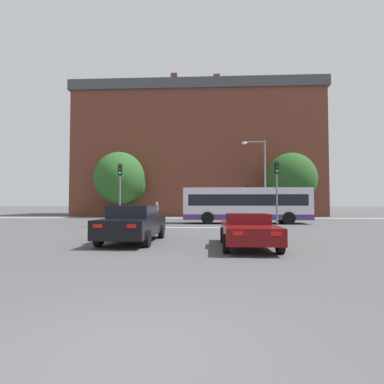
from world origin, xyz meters
TOP-DOWN VIEW (x-y plane):
  - ground_plane at (0.00, 0.00)m, footprint 400.00×400.00m
  - stop_line_strip at (0.00, 17.35)m, footprint 8.65×0.30m
  - far_pavement at (0.00, 31.01)m, footprint 69.61×2.50m
  - brick_civic_building at (-0.43, 41.40)m, footprint 33.95×13.56m
  - car_saloon_left at (-2.27, 9.50)m, footprint 2.19×4.93m
  - car_roadster_right at (2.41, 8.18)m, footprint 2.04×4.54m
  - bus_crossing_lead at (4.13, 21.89)m, footprint 10.30×2.69m
  - traffic_light_far_right at (5.42, 30.59)m, footprint 0.26×0.31m
  - traffic_light_near_right at (5.75, 17.82)m, footprint 0.26×0.31m
  - traffic_light_near_left at (-5.31, 17.80)m, footprint 0.26×0.31m
  - street_lamp_junction at (5.64, 23.18)m, footprint 2.10×0.36m
  - pedestrian_waiting at (-4.74, 30.29)m, footprint 0.38×0.46m
  - pedestrian_walking_east at (6.16, 30.70)m, footprint 0.25×0.41m
  - tree_by_building at (10.53, 31.40)m, footprint 5.72×5.72m
  - tree_kerbside at (-9.01, 35.38)m, footprint 4.48×4.48m
  - tree_distant at (-9.81, 32.95)m, footprint 6.10×6.10m

SIDE VIEW (x-z plane):
  - ground_plane at x=0.00m, z-range 0.00..0.00m
  - stop_line_strip at x=0.00m, z-range 0.00..0.01m
  - far_pavement at x=0.00m, z-range 0.00..0.01m
  - car_roadster_right at x=2.41m, z-range 0.02..1.28m
  - car_saloon_left at x=-2.27m, z-range 0.02..1.58m
  - pedestrian_walking_east at x=6.16m, z-range 0.14..1.79m
  - pedestrian_waiting at x=-4.74m, z-range 0.17..2.00m
  - bus_crossing_lead at x=4.13m, z-range 0.10..3.04m
  - traffic_light_far_right at x=5.42m, z-range 0.66..4.38m
  - traffic_light_near_left at x=-5.31m, z-range 0.75..5.23m
  - traffic_light_near_right at x=5.75m, z-range 0.76..5.31m
  - tree_kerbside at x=-9.01m, z-range 0.86..7.29m
  - street_lamp_junction at x=5.64m, z-range 0.80..8.04m
  - tree_by_building at x=10.53m, z-range 0.72..8.19m
  - tree_distant at x=-9.81m, z-range 0.79..8.79m
  - brick_civic_building at x=-0.43m, z-range -1.00..19.12m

